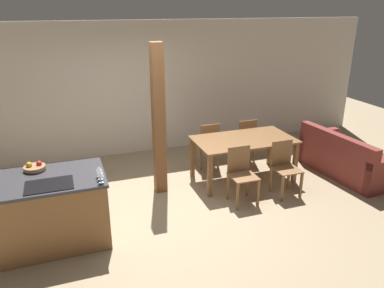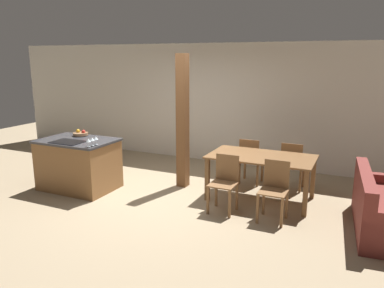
# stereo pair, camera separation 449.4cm
# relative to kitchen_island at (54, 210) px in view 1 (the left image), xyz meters

# --- Properties ---
(ground_plane) EXTENTS (16.00, 16.00, 0.00)m
(ground_plane) POSITION_rel_kitchen_island_xyz_m (1.48, 0.28, -0.47)
(ground_plane) COLOR #9E896B
(wall_back) EXTENTS (11.20, 0.08, 2.70)m
(wall_back) POSITION_rel_kitchen_island_xyz_m (1.48, 2.86, 0.88)
(wall_back) COLOR silver
(wall_back) RESTS_ON ground_plane
(kitchen_island) EXTENTS (1.36, 0.94, 0.94)m
(kitchen_island) POSITION_rel_kitchen_island_xyz_m (0.00, 0.00, 0.00)
(kitchen_island) COLOR olive
(kitchen_island) RESTS_ON ground_plane
(fruit_bowl) EXTENTS (0.28, 0.28, 0.11)m
(fruit_bowl) POSITION_rel_kitchen_island_xyz_m (-0.18, 0.30, 0.51)
(fruit_bowl) COLOR #99704C
(fruit_bowl) RESTS_ON kitchen_island
(wine_glass_near) EXTENTS (0.08, 0.08, 0.14)m
(wine_glass_near) POSITION_rel_kitchen_island_xyz_m (0.60, -0.39, 0.58)
(wine_glass_near) COLOR silver
(wine_glass_near) RESTS_ON kitchen_island
(wine_glass_middle) EXTENTS (0.08, 0.08, 0.14)m
(wine_glass_middle) POSITION_rel_kitchen_island_xyz_m (0.60, -0.29, 0.58)
(wine_glass_middle) COLOR silver
(wine_glass_middle) RESTS_ON kitchen_island
(wine_glass_far) EXTENTS (0.08, 0.08, 0.14)m
(wine_glass_far) POSITION_rel_kitchen_island_xyz_m (0.60, -0.20, 0.58)
(wine_glass_far) COLOR silver
(wine_glass_far) RESTS_ON kitchen_island
(dining_table) EXTENTS (1.75, 0.97, 0.77)m
(dining_table) POSITION_rel_kitchen_island_xyz_m (3.19, 0.88, 0.20)
(dining_table) COLOR brown
(dining_table) RESTS_ON ground_plane
(dining_chair_near_left) EXTENTS (0.40, 0.40, 0.89)m
(dining_chair_near_left) POSITION_rel_kitchen_island_xyz_m (2.80, 0.16, 0.01)
(dining_chair_near_left) COLOR brown
(dining_chair_near_left) RESTS_ON ground_plane
(dining_chair_near_right) EXTENTS (0.40, 0.40, 0.89)m
(dining_chair_near_right) POSITION_rel_kitchen_island_xyz_m (3.58, 0.16, 0.01)
(dining_chair_near_right) COLOR brown
(dining_chair_near_right) RESTS_ON ground_plane
(dining_chair_far_left) EXTENTS (0.40, 0.40, 0.89)m
(dining_chair_far_left) POSITION_rel_kitchen_island_xyz_m (2.80, 1.59, 0.01)
(dining_chair_far_left) COLOR brown
(dining_chair_far_left) RESTS_ON ground_plane
(dining_chair_far_right) EXTENTS (0.40, 0.40, 0.89)m
(dining_chair_far_right) POSITION_rel_kitchen_island_xyz_m (3.58, 1.59, 0.01)
(dining_chair_far_right) COLOR brown
(dining_chair_far_right) RESTS_ON ground_plane
(couch) EXTENTS (1.03, 1.82, 0.83)m
(couch) POSITION_rel_kitchen_island_xyz_m (5.11, 0.43, -0.18)
(couch) COLOR maroon
(couch) RESTS_ON ground_plane
(timber_post) EXTENTS (0.19, 0.19, 2.46)m
(timber_post) POSITION_rel_kitchen_island_xyz_m (1.68, 0.94, 0.76)
(timber_post) COLOR brown
(timber_post) RESTS_ON ground_plane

